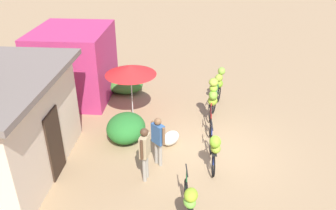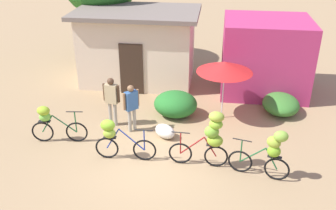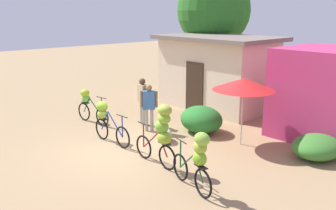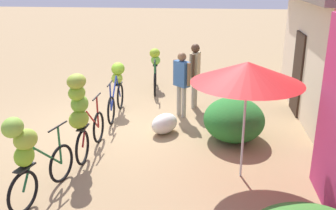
# 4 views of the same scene
# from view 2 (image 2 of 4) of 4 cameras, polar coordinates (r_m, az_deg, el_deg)

# --- Properties ---
(ground_plane) EXTENTS (60.00, 60.00, 0.00)m
(ground_plane) POSITION_cam_2_polar(r_m,az_deg,el_deg) (10.84, -2.59, -8.44)
(ground_plane) COLOR #9A7D57
(building_low) EXTENTS (4.87, 3.11, 2.95)m
(building_low) POSITION_cam_2_polar(r_m,az_deg,el_deg) (15.56, -4.54, 8.84)
(building_low) COLOR beige
(building_low) RESTS_ON ground
(shop_pink) EXTENTS (3.20, 2.80, 2.82)m
(shop_pink) POSITION_cam_2_polar(r_m,az_deg,el_deg) (15.09, 14.35, 7.18)
(shop_pink) COLOR #B33064
(shop_pink) RESTS_ON ground
(hedge_bush_front_left) EXTENTS (1.48, 1.28, 0.89)m
(hedge_bush_front_left) POSITION_cam_2_polar(r_m,az_deg,el_deg) (12.97, 1.14, 0.14)
(hedge_bush_front_left) COLOR #267029
(hedge_bush_front_left) RESTS_ON ground
(hedge_bush_front_right) EXTENTS (1.27, 1.51, 0.65)m
(hedge_bush_front_right) POSITION_cam_2_polar(r_m,az_deg,el_deg) (13.82, 16.61, 0.14)
(hedge_bush_front_right) COLOR #38752C
(hedge_bush_front_right) RESTS_ON ground
(market_umbrella) EXTENTS (1.83, 1.83, 2.04)m
(market_umbrella) POSITION_cam_2_polar(r_m,az_deg,el_deg) (12.39, 8.54, 5.70)
(market_umbrella) COLOR beige
(market_umbrella) RESTS_ON ground
(bicycle_leftmost) EXTENTS (1.71, 0.39, 1.20)m
(bicycle_leftmost) POSITION_cam_2_polar(r_m,az_deg,el_deg) (11.89, -17.17, -2.39)
(bicycle_leftmost) COLOR black
(bicycle_leftmost) RESTS_ON ground
(bicycle_near_pile) EXTENTS (1.74, 0.36, 1.24)m
(bicycle_near_pile) POSITION_cam_2_polar(r_m,az_deg,el_deg) (10.63, -7.88, -4.75)
(bicycle_near_pile) COLOR black
(bicycle_near_pile) RESTS_ON ground
(bicycle_center_loaded) EXTENTS (1.64, 0.39, 1.71)m
(bicycle_center_loaded) POSITION_cam_2_polar(r_m,az_deg,el_deg) (10.14, 6.42, -4.61)
(bicycle_center_loaded) COLOR black
(bicycle_center_loaded) RESTS_ON ground
(bicycle_by_shop) EXTENTS (1.58, 0.51, 1.49)m
(bicycle_by_shop) POSITION_cam_2_polar(r_m,az_deg,el_deg) (10.07, 15.09, -6.65)
(bicycle_by_shop) COLOR black
(bicycle_by_shop) RESTS_ON ground
(produce_sack) EXTENTS (0.83, 0.76, 0.44)m
(produce_sack) POSITION_cam_2_polar(r_m,az_deg,el_deg) (11.79, -0.47, -3.98)
(produce_sack) COLOR silver
(produce_sack) RESTS_ON ground
(person_vendor) EXTENTS (0.57, 0.27, 1.67)m
(person_vendor) POSITION_cam_2_polar(r_m,az_deg,el_deg) (12.26, -8.49, 1.23)
(person_vendor) COLOR gray
(person_vendor) RESTS_ON ground
(person_bystander) EXTENTS (0.43, 0.44, 1.59)m
(person_bystander) POSITION_cam_2_polar(r_m,az_deg,el_deg) (11.87, -5.55, 0.21)
(person_bystander) COLOR gray
(person_bystander) RESTS_ON ground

